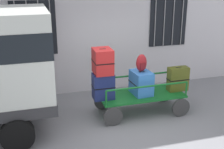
{
  "coord_description": "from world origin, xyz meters",
  "views": [
    {
      "loc": [
        -2.09,
        -6.13,
        3.57
      ],
      "look_at": [
        -0.12,
        0.6,
        1.12
      ],
      "focal_mm": 49.39,
      "sensor_mm": 36.0,
      "label": 1
    }
  ],
  "objects_px": {
    "suitcase_midleft_bottom": "(141,83)",
    "backpack": "(141,63)",
    "suitcase_left_middle": "(103,61)",
    "suitcase_center_bottom": "(178,79)",
    "luggage_cart": "(141,98)",
    "suitcase_left_bottom": "(103,86)"
  },
  "relations": [
    {
      "from": "suitcase_left_bottom",
      "to": "suitcase_left_middle",
      "type": "relative_size",
      "value": 1.06
    },
    {
      "from": "suitcase_left_middle",
      "to": "suitcase_midleft_bottom",
      "type": "bearing_deg",
      "value": -0.36
    },
    {
      "from": "luggage_cart",
      "to": "suitcase_left_middle",
      "type": "height_order",
      "value": "suitcase_left_middle"
    },
    {
      "from": "luggage_cart",
      "to": "suitcase_center_bottom",
      "type": "bearing_deg",
      "value": -1.28
    },
    {
      "from": "suitcase_left_middle",
      "to": "suitcase_center_bottom",
      "type": "xyz_separation_m",
      "value": [
        1.99,
        -0.06,
        -0.63
      ]
    },
    {
      "from": "luggage_cart",
      "to": "suitcase_center_bottom",
      "type": "xyz_separation_m",
      "value": [
        1.0,
        -0.02,
        0.43
      ]
    },
    {
      "from": "suitcase_midleft_bottom",
      "to": "backpack",
      "type": "relative_size",
      "value": 1.45
    },
    {
      "from": "luggage_cart",
      "to": "suitcase_center_bottom",
      "type": "distance_m",
      "value": 1.09
    },
    {
      "from": "luggage_cart",
      "to": "suitcase_center_bottom",
      "type": "relative_size",
      "value": 3.55
    },
    {
      "from": "suitcase_left_bottom",
      "to": "backpack",
      "type": "relative_size",
      "value": 1.46
    },
    {
      "from": "suitcase_left_middle",
      "to": "backpack",
      "type": "relative_size",
      "value": 1.38
    },
    {
      "from": "suitcase_midleft_bottom",
      "to": "luggage_cart",
      "type": "bearing_deg",
      "value": -90.0
    },
    {
      "from": "luggage_cart",
      "to": "suitcase_midleft_bottom",
      "type": "xyz_separation_m",
      "value": [
        -0.0,
        0.03,
        0.41
      ]
    },
    {
      "from": "backpack",
      "to": "suitcase_midleft_bottom",
      "type": "bearing_deg",
      "value": 26.13
    },
    {
      "from": "suitcase_left_middle",
      "to": "suitcase_center_bottom",
      "type": "distance_m",
      "value": 2.09
    },
    {
      "from": "suitcase_center_bottom",
      "to": "backpack",
      "type": "xyz_separation_m",
      "value": [
        -1.01,
        0.05,
        0.5
      ]
    },
    {
      "from": "suitcase_left_bottom",
      "to": "suitcase_left_middle",
      "type": "bearing_deg",
      "value": 90.0
    },
    {
      "from": "suitcase_midleft_bottom",
      "to": "suitcase_center_bottom",
      "type": "relative_size",
      "value": 1.0
    },
    {
      "from": "suitcase_center_bottom",
      "to": "suitcase_midleft_bottom",
      "type": "bearing_deg",
      "value": 177.03
    },
    {
      "from": "suitcase_left_middle",
      "to": "backpack",
      "type": "bearing_deg",
      "value": -0.74
    },
    {
      "from": "suitcase_center_bottom",
      "to": "suitcase_left_bottom",
      "type": "bearing_deg",
      "value": 179.22
    },
    {
      "from": "suitcase_center_bottom",
      "to": "backpack",
      "type": "height_order",
      "value": "backpack"
    }
  ]
}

